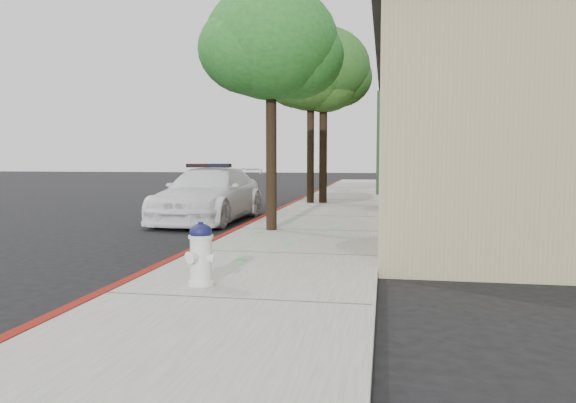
# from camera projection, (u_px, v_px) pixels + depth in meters

# --- Properties ---
(ground) EXTENTS (120.00, 120.00, 0.00)m
(ground) POSITION_uv_depth(u_px,v_px,m) (188.00, 259.00, 9.28)
(ground) COLOR black
(ground) RESTS_ON ground
(sidewalk) EXTENTS (3.20, 60.00, 0.15)m
(sidewalk) POSITION_uv_depth(u_px,v_px,m) (306.00, 233.00, 11.94)
(sidewalk) COLOR gray
(sidewalk) RESTS_ON ground
(red_curb) EXTENTS (0.14, 60.00, 0.16)m
(red_curb) POSITION_uv_depth(u_px,v_px,m) (238.00, 231.00, 12.21)
(red_curb) COLOR maroon
(red_curb) RESTS_ON ground
(clapboard_building) EXTENTS (7.30, 20.89, 4.24)m
(clapboard_building) POSITION_uv_depth(u_px,v_px,m) (498.00, 145.00, 16.80)
(clapboard_building) COLOR #9C8B66
(clapboard_building) RESTS_ON ground
(police_car) EXTENTS (2.18, 5.07, 1.57)m
(police_car) POSITION_uv_depth(u_px,v_px,m) (209.00, 194.00, 14.86)
(police_car) COLOR white
(police_car) RESTS_ON ground
(fire_hydrant) EXTENTS (0.44, 0.39, 0.77)m
(fire_hydrant) POSITION_uv_depth(u_px,v_px,m) (201.00, 253.00, 6.66)
(fire_hydrant) COLOR silver
(fire_hydrant) RESTS_ON sidewalk
(street_tree_near) EXTENTS (3.03, 2.86, 5.23)m
(street_tree_near) POSITION_uv_depth(u_px,v_px,m) (271.00, 48.00, 11.62)
(street_tree_near) COLOR black
(street_tree_near) RESTS_ON sidewalk
(street_tree_mid) EXTENTS (3.30, 3.04, 5.80)m
(street_tree_mid) POSITION_uv_depth(u_px,v_px,m) (311.00, 78.00, 19.02)
(street_tree_mid) COLOR black
(street_tree_mid) RESTS_ON sidewalk
(street_tree_far) EXTENTS (3.31, 3.33, 6.13)m
(street_tree_far) POSITION_uv_depth(u_px,v_px,m) (325.00, 71.00, 19.08)
(street_tree_far) COLOR black
(street_tree_far) RESTS_ON sidewalk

